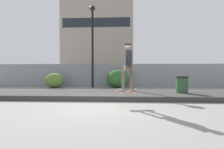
{
  "coord_description": "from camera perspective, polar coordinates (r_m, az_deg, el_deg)",
  "views": [
    {
      "loc": [
        0.62,
        -6.2,
        1.29
      ],
      "look_at": [
        0.06,
        4.52,
        1.06
      ],
      "focal_mm": 28.09,
      "sensor_mm": 36.0,
      "label": 1
    }
  ],
  "objects": [
    {
      "name": "skateboard",
      "position": [
        6.34,
        5.11,
        -5.64
      ],
      "size": [
        0.82,
        0.33,
        0.07
      ],
      "color": "#9E5B33"
    },
    {
      "name": "street_lamp",
      "position": [
        13.76,
        -6.36,
        12.27
      ],
      "size": [
        0.44,
        0.44,
        6.25
      ],
      "color": "black",
      "rests_on": "ground_plane"
    },
    {
      "name": "parked_car_near",
      "position": [
        16.98,
        -7.11,
        -0.32
      ],
      "size": [
        4.52,
        2.2,
        1.66
      ],
      "color": "black",
      "rests_on": "ground_plane"
    },
    {
      "name": "library_building",
      "position": [
        54.63,
        -4.21,
        11.9
      ],
      "size": [
        19.73,
        13.56,
        22.83
      ],
      "color": "#9E9384",
      "rests_on": "ground_plane"
    },
    {
      "name": "chain_fence",
      "position": [
        14.11,
        0.5,
        -0.24
      ],
      "size": [
        20.16,
        0.06,
        1.85
      ],
      "color": "gray",
      "rests_on": "ground_plane"
    },
    {
      "name": "shrub_left",
      "position": [
        14.05,
        -18.11,
        -1.84
      ],
      "size": [
        1.44,
        1.18,
        1.12
      ],
      "color": "#567A33",
      "rests_on": "ground_plane"
    },
    {
      "name": "gravel_berm",
      "position": [
        8.59,
        -1.17,
        -6.68
      ],
      "size": [
        14.25,
        2.52,
        0.23
      ],
      "primitive_type": "cube",
      "color": "#3D3A38",
      "rests_on": "ground_plane"
    },
    {
      "name": "skater",
      "position": [
        6.3,
        5.13,
        3.36
      ],
      "size": [
        0.73,
        0.61,
        1.73
      ],
      "color": "gray",
      "rests_on": "skateboard"
    },
    {
      "name": "trash_bin",
      "position": [
        9.08,
        21.78,
        -3.76
      ],
      "size": [
        0.59,
        0.59,
        1.03
      ],
      "color": "#2D5133",
      "rests_on": "ground_plane"
    },
    {
      "name": "shrub_center",
      "position": [
        13.47,
        1.97,
        -1.36
      ],
      "size": [
        1.78,
        1.46,
        1.37
      ],
      "color": "#2D5B28",
      "rests_on": "ground_plane"
    },
    {
      "name": "parked_car_mid",
      "position": [
        17.21,
        11.56,
        -0.32
      ],
      "size": [
        4.55,
        2.27,
        1.66
      ],
      "color": "navy",
      "rests_on": "ground_plane"
    },
    {
      "name": "ground_plane",
      "position": [
        6.36,
        -2.71,
        -10.52
      ],
      "size": [
        120.0,
        120.0,
        0.0
      ],
      "primitive_type": "plane",
      "color": "gray"
    }
  ]
}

